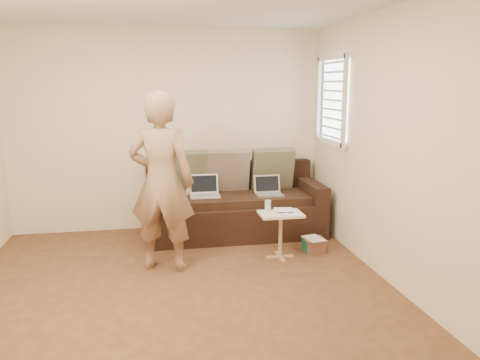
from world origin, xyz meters
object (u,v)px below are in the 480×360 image
at_px(side_table, 280,235).
at_px(drinking_glass, 268,206).
at_px(laptop_white, 205,196).
at_px(striped_box, 314,244).
at_px(laptop_silver, 270,196).
at_px(person, 162,182).
at_px(sofa, 235,202).

bearing_deg(side_table, drinking_glass, 137.51).
distance_m(laptop_white, striped_box, 1.46).
xyz_separation_m(laptop_silver, laptop_white, (-0.80, 0.10, 0.00)).
bearing_deg(striped_box, laptop_white, 146.97).
distance_m(laptop_silver, person, 1.65).
bearing_deg(person, laptop_white, -102.48).
relative_size(sofa, person, 1.20).
height_order(laptop_silver, side_table, laptop_silver).
height_order(sofa, side_table, sofa).
bearing_deg(laptop_white, laptop_silver, -5.92).
relative_size(side_table, drinking_glass, 4.27).
distance_m(sofa, side_table, 1.01).
bearing_deg(person, side_table, -159.49).
bearing_deg(side_table, person, -176.63).
bearing_deg(sofa, side_table, -69.59).
distance_m(laptop_silver, striped_box, 0.87).
bearing_deg(laptop_silver, sofa, 160.56).
xyz_separation_m(person, striped_box, (1.71, 0.21, -0.84)).
xyz_separation_m(sofa, drinking_glass, (0.23, -0.82, 0.15)).
xyz_separation_m(laptop_silver, side_table, (-0.08, -0.79, -0.26)).
xyz_separation_m(side_table, striped_box, (0.44, 0.13, -0.18)).
xyz_separation_m(laptop_white, striped_box, (1.16, -0.76, -0.44)).
xyz_separation_m(sofa, striped_box, (0.78, -0.80, -0.35)).
height_order(laptop_silver, striped_box, laptop_silver).
height_order(sofa, laptop_white, sofa).
height_order(person, side_table, person).
relative_size(sofa, striped_box, 9.04).
xyz_separation_m(sofa, laptop_silver, (0.42, -0.15, 0.10)).
relative_size(person, side_table, 3.59).
bearing_deg(laptop_silver, striped_box, -61.57).
xyz_separation_m(drinking_glass, striped_box, (0.56, 0.02, -0.50)).
bearing_deg(laptop_white, sofa, 8.03).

